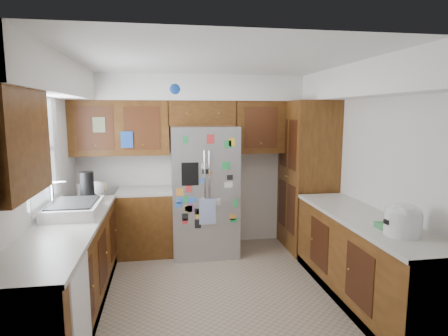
{
  "coord_description": "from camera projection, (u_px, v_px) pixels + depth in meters",
  "views": [
    {
      "loc": [
        -0.55,
        -3.93,
        1.98
      ],
      "look_at": [
        0.15,
        0.35,
        1.34
      ],
      "focal_mm": 30.0,
      "sensor_mm": 36.0,
      "label": 1
    }
  ],
  "objects": [
    {
      "name": "floor",
      "position": [
        216.0,
        290.0,
        4.22
      ],
      "size": [
        3.6,
        3.6,
        0.0
      ],
      "primitive_type": "plane",
      "color": "tan",
      "rests_on": "ground"
    },
    {
      "name": "room_shell",
      "position": [
        202.0,
        127.0,
        4.29
      ],
      "size": [
        3.64,
        3.24,
        2.52
      ],
      "color": "silver",
      "rests_on": "ground"
    },
    {
      "name": "left_counter_run",
      "position": [
        89.0,
        261.0,
        3.97
      ],
      "size": [
        1.36,
        3.2,
        0.92
      ],
      "color": "#45280D",
      "rests_on": "ground"
    },
    {
      "name": "right_counter_run",
      "position": [
        364.0,
        263.0,
        3.93
      ],
      "size": [
        0.63,
        2.25,
        0.92
      ],
      "color": "#45280D",
      "rests_on": "ground"
    },
    {
      "name": "pantry",
      "position": [
        307.0,
        176.0,
        5.42
      ],
      "size": [
        0.6,
        0.9,
        2.15
      ],
      "primitive_type": "cube",
      "color": "#45280D",
      "rests_on": "ground"
    },
    {
      "name": "fridge",
      "position": [
        204.0,
        190.0,
        5.26
      ],
      "size": [
        0.9,
        0.79,
        1.8
      ],
      "color": "#A6A6AB",
      "rests_on": "ground"
    },
    {
      "name": "bridge_cabinet",
      "position": [
        202.0,
        113.0,
        5.33
      ],
      "size": [
        0.96,
        0.34,
        0.35
      ],
      "primitive_type": "cube",
      "color": "#45280D",
      "rests_on": "fridge"
    },
    {
      "name": "fridge_top_items",
      "position": [
        192.0,
        91.0,
        5.23
      ],
      "size": [
        0.77,
        0.41,
        0.3
      ],
      "color": "#143FA1",
      "rests_on": "bridge_cabinet"
    },
    {
      "name": "sink_assembly",
      "position": [
        74.0,
        208.0,
        3.93
      ],
      "size": [
        0.52,
        0.7,
        0.37
      ],
      "color": "white",
      "rests_on": "left_counter_run"
    },
    {
      "name": "left_counter_clutter",
      "position": [
        90.0,
        189.0,
        4.62
      ],
      "size": [
        0.31,
        0.9,
        0.38
      ],
      "color": "black",
      "rests_on": "left_counter_run"
    },
    {
      "name": "rice_cooker",
      "position": [
        403.0,
        219.0,
        3.26
      ],
      "size": [
        0.32,
        0.31,
        0.28
      ],
      "color": "white",
      "rests_on": "right_counter_run"
    },
    {
      "name": "paper_towel",
      "position": [
        406.0,
        223.0,
        3.17
      ],
      "size": [
        0.12,
        0.12,
        0.27
      ],
      "primitive_type": "cylinder",
      "color": "white",
      "rests_on": "right_counter_run"
    }
  ]
}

